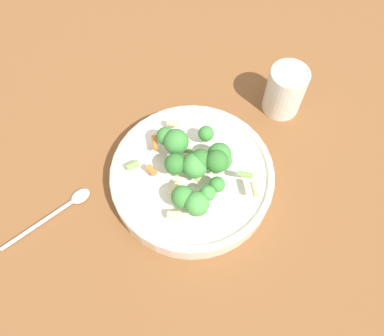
{
  "coord_description": "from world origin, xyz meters",
  "views": [
    {
      "loc": [
        -0.07,
        0.3,
        0.63
      ],
      "look_at": [
        0.0,
        0.0,
        0.05
      ],
      "focal_mm": 35.0,
      "sensor_mm": 36.0,
      "label": 1
    }
  ],
  "objects": [
    {
      "name": "cup",
      "position": [
        -0.14,
        -0.21,
        0.05
      ],
      "size": [
        0.08,
        0.08,
        0.1
      ],
      "color": "silver",
      "rests_on": "ground_plane"
    },
    {
      "name": "pasta_salad",
      "position": [
        -0.01,
        0.01,
        0.08
      ],
      "size": [
        0.24,
        0.19,
        0.07
      ],
      "color": "#8CB766",
      "rests_on": "bowl"
    },
    {
      "name": "ground_plane",
      "position": [
        0.0,
        0.0,
        0.0
      ],
      "size": [
        3.0,
        3.0,
        0.0
      ],
      "primitive_type": "plane",
      "color": "brown"
    },
    {
      "name": "bowl",
      "position": [
        0.0,
        0.0,
        0.02
      ],
      "size": [
        0.3,
        0.3,
        0.05
      ],
      "color": "silver",
      "rests_on": "ground_plane"
    },
    {
      "name": "spoon",
      "position": [
        0.21,
        0.11,
        0.0
      ],
      "size": [
        0.12,
        0.15,
        0.01
      ],
      "rotation": [
        0.0,
        0.0,
        10.34
      ],
      "color": "silver",
      "rests_on": "ground_plane"
    }
  ]
}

